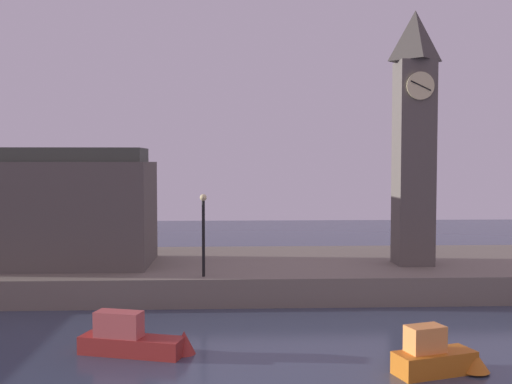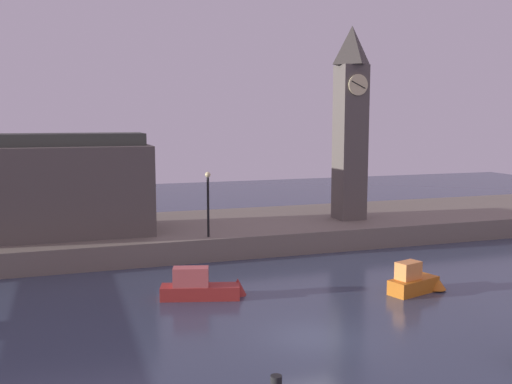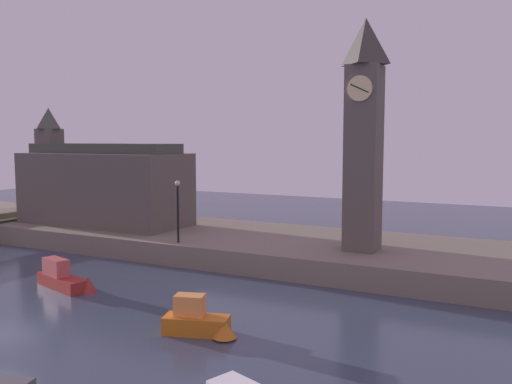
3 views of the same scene
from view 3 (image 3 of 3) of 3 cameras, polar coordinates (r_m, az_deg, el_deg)
name	(u,v)px [view 3 (image 3 of 3)]	position (r m, az deg, el deg)	size (l,w,h in m)	color
far_embankment	(227,242)	(41.52, -3.13, -5.30)	(70.00, 12.00, 1.50)	slate
clock_tower	(364,132)	(34.75, 11.35, 6.22)	(2.25, 2.30, 14.58)	#5B544C
parliament_hall	(101,184)	(47.16, -16.05, 0.78)	(14.44, 6.02, 9.86)	#5B544C
streetlamp	(178,204)	(37.27, -8.28, -1.32)	(0.36, 0.36, 4.29)	black
boat_patrol_orange	(200,321)	(24.55, -5.97, -13.45)	(3.64, 1.95, 1.72)	orange
boat_dinghy_red	(65,279)	(33.32, -19.53, -8.67)	(4.76, 2.19, 1.81)	maroon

